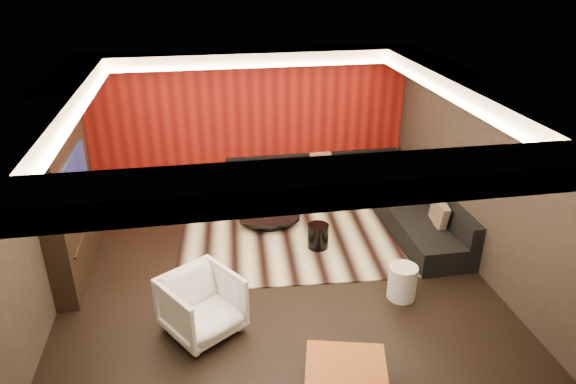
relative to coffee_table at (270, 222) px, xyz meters
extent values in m
cube|color=black|center=(-0.12, -1.42, -0.12)|extent=(6.00, 6.00, 0.02)
cube|color=silver|center=(-0.12, -1.42, 2.70)|extent=(6.00, 6.00, 0.02)
cube|color=black|center=(-0.12, 1.59, 1.29)|extent=(6.00, 0.02, 2.80)
cube|color=black|center=(-3.13, -1.42, 1.29)|extent=(0.02, 6.00, 2.80)
cube|color=black|center=(2.89, -1.42, 1.29)|extent=(0.02, 6.00, 2.80)
cube|color=#6B0C0A|center=(-0.12, 1.55, 1.29)|extent=(5.98, 0.05, 2.78)
cube|color=silver|center=(-0.12, 1.28, 2.58)|extent=(6.00, 0.60, 0.22)
cube|color=silver|center=(-0.12, -4.12, 2.58)|extent=(6.00, 0.60, 0.22)
cube|color=silver|center=(-2.82, -1.42, 2.58)|extent=(0.60, 4.80, 0.22)
cube|color=silver|center=(2.58, -1.42, 2.58)|extent=(0.60, 4.80, 0.22)
cube|color=#FFD899|center=(-0.12, 0.94, 2.49)|extent=(4.80, 0.08, 0.04)
cube|color=#FFD899|center=(-0.12, -3.78, 2.49)|extent=(4.80, 0.08, 0.04)
cube|color=#FFD899|center=(-2.48, -1.42, 2.49)|extent=(0.08, 4.80, 0.04)
cube|color=#FFD899|center=(2.24, -1.42, 2.49)|extent=(0.08, 4.80, 0.04)
cube|color=black|center=(-2.97, -0.82, 0.99)|extent=(0.30, 2.00, 2.20)
cube|color=black|center=(-2.81, -0.82, 1.34)|extent=(0.04, 1.30, 0.80)
cube|color=black|center=(-2.81, -0.82, 0.59)|extent=(0.04, 1.60, 0.04)
cube|color=beige|center=(0.45, -0.29, -0.10)|extent=(4.20, 3.27, 0.02)
cylinder|color=black|center=(0.00, 0.00, 0.00)|extent=(1.08, 1.08, 0.18)
cylinder|color=black|center=(0.67, -0.80, 0.11)|extent=(0.39, 0.39, 0.40)
ellipsoid|color=beige|center=(-0.47, 0.96, 0.09)|extent=(0.80, 0.80, 0.35)
cylinder|color=silver|center=(1.51, -2.27, 0.14)|extent=(0.44, 0.44, 0.49)
cube|color=#8B4411|center=(0.26, -3.84, 0.08)|extent=(1.04, 1.04, 0.38)
imported|color=white|center=(-1.20, -2.49, 0.28)|extent=(1.18, 1.19, 0.79)
cube|color=black|center=(1.13, 1.13, 0.09)|extent=(3.50, 0.90, 0.40)
cube|color=black|center=(1.13, 1.48, 0.47)|extent=(3.50, 0.20, 0.35)
cube|color=black|center=(2.43, -0.62, 0.09)|extent=(0.90, 2.60, 0.40)
cube|color=black|center=(2.78, -0.62, 0.47)|extent=(0.20, 2.60, 0.35)
cube|color=black|center=(-0.67, 1.13, 0.19)|extent=(0.20, 0.90, 0.60)
cube|color=#C3A68F|center=(2.17, 0.95, 0.51)|extent=(0.42, 0.20, 0.44)
cube|color=#C3A68F|center=(2.55, -1.10, 0.51)|extent=(0.12, 0.50, 0.50)
cube|color=#C3A68F|center=(1.18, 1.29, 0.51)|extent=(0.42, 0.20, 0.44)
camera|label=1|loc=(-1.04, -7.74, 4.25)|focal=32.00mm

